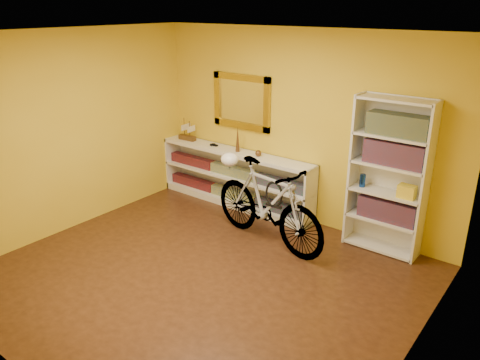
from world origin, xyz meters
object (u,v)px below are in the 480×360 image
Objects in this scene: console_unit at (235,178)px; helmet at (230,159)px; bookcase at (388,177)px; bicycle at (267,204)px.

helmet reaches higher than console_unit.
bookcase is 1.47m from bicycle.
bicycle is (-1.21, -0.73, -0.41)m from bookcase.
bookcase is 1.04× the size of bicycle.
helmet is at bearing -162.05° from bookcase.
console_unit is 1.29m from bicycle.
helmet is at bearing -57.30° from console_unit.
console_unit is 1.37× the size of bookcase.
console_unit is at bearing 122.70° from helmet.
console_unit is 2.34m from bookcase.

